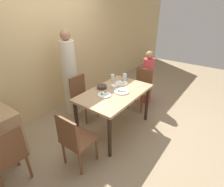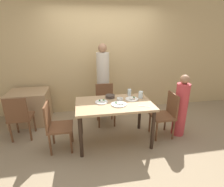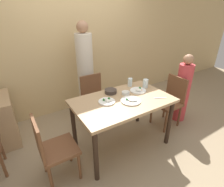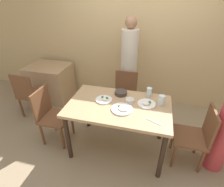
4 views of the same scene
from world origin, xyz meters
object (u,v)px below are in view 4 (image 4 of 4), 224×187
Objects in this scene: chair_adult_spot at (125,95)px; person_adult at (129,70)px; plate_rice_adult at (122,109)px; glass_water_tall at (162,100)px; bowl_curry at (121,93)px; chair_child_spot at (196,135)px; person_child at (224,134)px.

person_adult reaches higher than chair_adult_spot.
glass_water_tall is at bearing 27.63° from plate_rice_adult.
chair_adult_spot is 4.98× the size of bowl_curry.
chair_child_spot is 0.51× the size of person_adult.
person_child is at bearing 90.00° from chair_child_spot.
person_child reaches higher than chair_adult_spot.
chair_adult_spot is 1.53m from person_child.
person_adult is 1.72m from person_child.
person_child is at bearing -9.67° from glass_water_tall.
chair_child_spot is 0.61m from glass_water_tall.
person_adult is 1.41× the size of person_child.
person_child is at bearing -10.65° from bowl_curry.
chair_adult_spot reaches higher than plate_rice_adult.
chair_adult_spot is 0.90m from plate_rice_adult.
person_adult is 12.83× the size of glass_water_tall.
glass_water_tall is (0.46, 0.24, 0.05)m from plate_rice_adult.
plate_rice_adult is at bearing -152.37° from glass_water_tall.
plate_rice_adult is at bearing -75.03° from bowl_curry.
bowl_curry is 0.37m from plate_rice_adult.
person_child reaches higher than plate_rice_adult.
chair_child_spot is at bearing -13.60° from bowl_curry.
person_adult is at bearing 122.51° from glass_water_tall.
chair_child_spot is at bearing -15.46° from glass_water_tall.
chair_child_spot is at bearing -44.71° from person_adult.
person_child is 9.13× the size of glass_water_tall.
plate_rice_adult is at bearing -174.92° from person_child.
glass_water_tall reaches higher than bowl_curry.
person_adult is at bearing 96.14° from plate_rice_adult.
chair_child_spot is 3.23× the size of plate_rice_adult.
chair_adult_spot and chair_child_spot have the same top height.
glass_water_tall reaches higher than chair_adult_spot.
chair_adult_spot reaches higher than bowl_curry.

